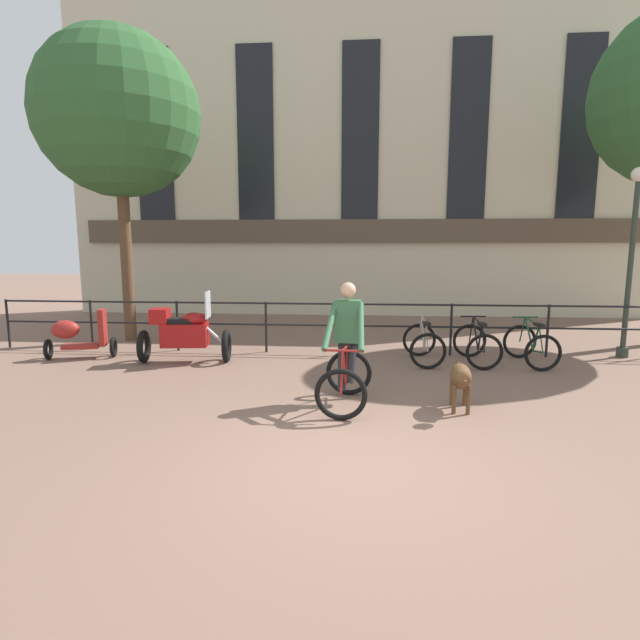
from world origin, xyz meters
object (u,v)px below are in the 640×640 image
Objects in this scene: cyclist_with_bike at (346,350)px; dog at (461,378)px; parked_bicycle_near_lamp at (423,344)px; parked_bicycle_mid_left at (477,345)px; parked_scooter at (78,335)px; parked_bicycle_mid_right at (531,345)px; street_lamp at (632,252)px; parked_motorcycle at (184,333)px.

cyclist_with_bike is 1.58m from dog.
dog is at bearing 91.45° from parked_bicycle_near_lamp.
parked_bicycle_mid_left is 7.68m from parked_scooter.
parked_scooter is at bearing -2.89° from parked_bicycle_mid_right.
street_lamp reaches higher than parked_scooter.
parked_bicycle_near_lamp reaches higher than dog.
parked_motorcycle is 1.50× the size of parked_bicycle_mid_right.
parked_bicycle_near_lamp is at bearing -2.06° from parked_bicycle_mid_left.
dog is 0.90× the size of parked_bicycle_mid_left.
parked_bicycle_mid_right is 0.86× the size of parked_scooter.
parked_bicycle_mid_right is at bearing -93.68° from parked_motorcycle.
parked_bicycle_near_lamp and parked_bicycle_mid_right have the same top height.
parked_motorcycle is 6.49m from parked_bicycle_mid_right.
street_lamp is at bearing -167.67° from parked_bicycle_mid_left.
parked_motorcycle is 1.29× the size of parked_scooter.
parked_bicycle_mid_right is 0.32× the size of street_lamp.
dog is 0.28× the size of street_lamp.
dog is at bearing 71.16° from parked_bicycle_mid_left.
parked_scooter is at bearing 79.27° from parked_motorcycle.
cyclist_with_bike is at bearing 45.24° from parked_bicycle_mid_left.
parked_bicycle_mid_right is 2.77m from street_lamp.
cyclist_with_bike is 0.46× the size of street_lamp.
street_lamp is at bearing -99.57° from parked_scooter.
parked_bicycle_mid_left is (0.99, 0.00, -0.00)m from parked_bicycle_near_lamp.
parked_motorcycle reaches higher than dog.
cyclist_with_bike is 0.98× the size of parked_motorcycle.
parked_bicycle_mid_left and parked_bicycle_mid_right have the same top height.
parked_bicycle_mid_right is (0.99, 0.00, -0.00)m from parked_bicycle_mid_left.
parked_motorcycle is 1.53× the size of parked_bicycle_mid_left.
parked_scooter is (-7.67, -0.20, 0.10)m from parked_bicycle_mid_left.
parked_bicycle_near_lamp is (-0.15, 2.76, -0.10)m from dog.
parked_bicycle_near_lamp is at bearing -4.21° from parked_bicycle_mid_right.
cyclist_with_bike reaches higher than dog.
parked_bicycle_mid_left is 0.98× the size of parked_bicycle_mid_right.
parked_bicycle_near_lamp is at bearing -92.33° from parked_motorcycle.
parked_bicycle_near_lamp is at bearing 65.66° from cyclist_with_bike.
dog is at bearing 52.42° from parked_bicycle_mid_right.
parked_bicycle_near_lamp is at bearing 98.66° from dog.
parked_bicycle_mid_right is (6.48, 0.35, -0.20)m from parked_motorcycle.
parked_bicycle_near_lamp is 1.97m from parked_bicycle_mid_right.
parked_motorcycle reaches higher than parked_bicycle_mid_left.
parked_scooter is (-5.30, 2.37, -0.30)m from cyclist_with_bike.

